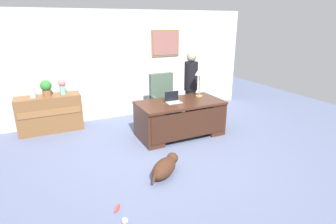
{
  "coord_description": "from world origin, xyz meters",
  "views": [
    {
      "loc": [
        -2.02,
        -4.19,
        2.44
      ],
      "look_at": [
        0.14,
        0.3,
        0.75
      ],
      "focal_mm": 28.95,
      "sensor_mm": 36.0,
      "label": 1
    }
  ],
  "objects_px": {
    "person_standing": "(191,87)",
    "credenza": "(50,114)",
    "desk": "(181,117)",
    "armchair": "(164,102)",
    "desk_lamp": "(200,73)",
    "dog_toy_ball": "(125,221)",
    "laptop": "(173,100)",
    "vase_with_flowers": "(62,86)",
    "dog_toy_bone": "(117,208)",
    "vase_empty": "(32,92)",
    "potted_plant": "(46,87)",
    "dog_lying": "(165,167)"
  },
  "relations": [
    {
      "from": "person_standing",
      "to": "credenza",
      "type": "bearing_deg",
      "value": 164.47
    },
    {
      "from": "desk",
      "to": "person_standing",
      "type": "relative_size",
      "value": 1.06
    },
    {
      "from": "armchair",
      "to": "desk_lamp",
      "type": "xyz_separation_m",
      "value": [
        0.55,
        -0.75,
        0.8
      ]
    },
    {
      "from": "dog_toy_ball",
      "to": "laptop",
      "type": "bearing_deg",
      "value": 51.1
    },
    {
      "from": "person_standing",
      "to": "desk_lamp",
      "type": "relative_size",
      "value": 2.55
    },
    {
      "from": "vase_with_flowers",
      "to": "dog_toy_bone",
      "type": "bearing_deg",
      "value": -85.45
    },
    {
      "from": "credenza",
      "to": "desk_lamp",
      "type": "xyz_separation_m",
      "value": [
        3.15,
        -1.32,
        0.9
      ]
    },
    {
      "from": "dog_toy_ball",
      "to": "person_standing",
      "type": "bearing_deg",
      "value": 47.48
    },
    {
      "from": "person_standing",
      "to": "vase_with_flowers",
      "type": "relative_size",
      "value": 4.9
    },
    {
      "from": "armchair",
      "to": "dog_toy_ball",
      "type": "distance_m",
      "value": 3.72
    },
    {
      "from": "armchair",
      "to": "laptop",
      "type": "height_order",
      "value": "armchair"
    },
    {
      "from": "laptop",
      "to": "vase_empty",
      "type": "xyz_separation_m",
      "value": [
        -2.69,
        1.47,
        0.13
      ]
    },
    {
      "from": "vase_empty",
      "to": "laptop",
      "type": "bearing_deg",
      "value": -28.72
    },
    {
      "from": "credenza",
      "to": "dog_toy_ball",
      "type": "distance_m",
      "value": 3.75
    },
    {
      "from": "potted_plant",
      "to": "dog_toy_bone",
      "type": "bearing_deg",
      "value": -79.88
    },
    {
      "from": "desk_lamp",
      "to": "vase_empty",
      "type": "relative_size",
      "value": 2.77
    },
    {
      "from": "dog_toy_bone",
      "to": "dog_lying",
      "type": "bearing_deg",
      "value": 27.62
    },
    {
      "from": "dog_toy_ball",
      "to": "dog_toy_bone",
      "type": "height_order",
      "value": "dog_toy_ball"
    },
    {
      "from": "credenza",
      "to": "potted_plant",
      "type": "distance_m",
      "value": 0.62
    },
    {
      "from": "armchair",
      "to": "potted_plant",
      "type": "relative_size",
      "value": 3.35
    },
    {
      "from": "vase_with_flowers",
      "to": "vase_empty",
      "type": "xyz_separation_m",
      "value": [
        -0.62,
        0.0,
        -0.08
      ]
    },
    {
      "from": "desk",
      "to": "dog_toy_bone",
      "type": "relative_size",
      "value": 11.06
    },
    {
      "from": "armchair",
      "to": "dog_toy_bone",
      "type": "distance_m",
      "value": 3.48
    },
    {
      "from": "vase_with_flowers",
      "to": "vase_empty",
      "type": "relative_size",
      "value": 1.44
    },
    {
      "from": "desk",
      "to": "armchair",
      "type": "distance_m",
      "value": 0.96
    },
    {
      "from": "vase_with_flowers",
      "to": "dog_toy_ball",
      "type": "height_order",
      "value": "vase_with_flowers"
    },
    {
      "from": "credenza",
      "to": "desk_lamp",
      "type": "distance_m",
      "value": 3.54
    },
    {
      "from": "dog_lying",
      "to": "vase_empty",
      "type": "distance_m",
      "value": 3.52
    },
    {
      "from": "dog_lying",
      "to": "person_standing",
      "type": "bearing_deg",
      "value": 50.83
    },
    {
      "from": "desk_lamp",
      "to": "armchair",
      "type": "bearing_deg",
      "value": 126.24
    },
    {
      "from": "desk",
      "to": "armchair",
      "type": "bearing_deg",
      "value": 87.62
    },
    {
      "from": "laptop",
      "to": "credenza",
      "type": "bearing_deg",
      "value": 148.52
    },
    {
      "from": "potted_plant",
      "to": "person_standing",
      "type": "bearing_deg",
      "value": -15.56
    },
    {
      "from": "desk",
      "to": "armchair",
      "type": "relative_size",
      "value": 1.53
    },
    {
      "from": "desk",
      "to": "potted_plant",
      "type": "distance_m",
      "value": 3.05
    },
    {
      "from": "dog_lying",
      "to": "laptop",
      "type": "bearing_deg",
      "value": 59.02
    },
    {
      "from": "armchair",
      "to": "dog_toy_ball",
      "type": "bearing_deg",
      "value": -122.6
    },
    {
      "from": "vase_with_flowers",
      "to": "person_standing",
      "type": "bearing_deg",
      "value": -17.28
    },
    {
      "from": "armchair",
      "to": "potted_plant",
      "type": "xyz_separation_m",
      "value": [
        -2.6,
        0.58,
        0.51
      ]
    },
    {
      "from": "desk",
      "to": "vase_empty",
      "type": "height_order",
      "value": "vase_empty"
    },
    {
      "from": "armchair",
      "to": "vase_empty",
      "type": "bearing_deg",
      "value": 168.7
    },
    {
      "from": "person_standing",
      "to": "vase_empty",
      "type": "height_order",
      "value": "person_standing"
    },
    {
      "from": "credenza",
      "to": "laptop",
      "type": "distance_m",
      "value": 2.85
    },
    {
      "from": "credenza",
      "to": "dog_lying",
      "type": "bearing_deg",
      "value": -61.67
    },
    {
      "from": "vase_empty",
      "to": "dog_toy_ball",
      "type": "height_order",
      "value": "vase_empty"
    },
    {
      "from": "dog_toy_ball",
      "to": "dog_toy_bone",
      "type": "xyz_separation_m",
      "value": [
        -0.01,
        0.3,
        -0.02
      ]
    },
    {
      "from": "laptop",
      "to": "dog_toy_bone",
      "type": "height_order",
      "value": "laptop"
    },
    {
      "from": "vase_with_flowers",
      "to": "vase_empty",
      "type": "distance_m",
      "value": 0.63
    },
    {
      "from": "vase_with_flowers",
      "to": "dog_toy_bone",
      "type": "distance_m",
      "value": 3.54
    },
    {
      "from": "person_standing",
      "to": "dog_toy_ball",
      "type": "height_order",
      "value": "person_standing"
    }
  ]
}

